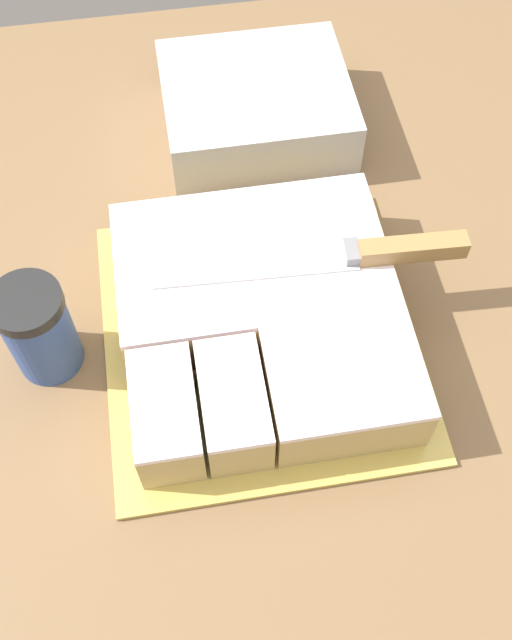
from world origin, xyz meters
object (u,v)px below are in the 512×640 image
object	(u,v)px
cake_board	(256,338)
knife	(369,254)
coffee_cup	(34,331)
storage_box	(253,107)
cake	(257,318)

from	to	relation	value
cake_board	knife	world-z (taller)	knife
coffee_cup	storage_box	size ratio (longest dim) A/B	0.50
cake_board	knife	xyz separation A→B (m)	(0.13, 0.03, 0.08)
cake	cake_board	bearing A→B (deg)	-134.74
cake	knife	size ratio (longest dim) A/B	0.92
cake_board	knife	bearing A→B (deg)	15.20
knife	storage_box	bearing A→B (deg)	-71.87
coffee_cup	storage_box	world-z (taller)	coffee_cup
cake	storage_box	size ratio (longest dim) A/B	1.31
cake_board	cake	size ratio (longest dim) A/B	1.16
cake_board	coffee_cup	xyz separation A→B (m)	(-0.23, 0.01, 0.06)
cake_board	coffee_cup	distance (m)	0.24
cake	coffee_cup	bearing A→B (deg)	177.22
coffee_cup	storage_box	xyz separation A→B (m)	(0.28, 0.31, -0.02)
cake	coffee_cup	size ratio (longest dim) A/B	2.60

